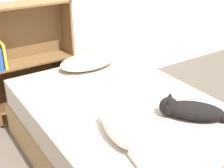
{
  "coord_description": "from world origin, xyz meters",
  "views": [
    {
      "loc": [
        -1.2,
        -1.69,
        1.71
      ],
      "look_at": [
        0.0,
        0.14,
        0.63
      ],
      "focal_mm": 50.0,
      "sensor_mm": 36.0,
      "label": 1
    }
  ],
  "objects_px": {
    "bed": "(121,132)",
    "cat_light": "(118,128)",
    "bookshelf": "(27,59)",
    "pillow": "(88,61)",
    "cat_dark": "(191,110)"
  },
  "relations": [
    {
      "from": "cat_dark",
      "to": "bed",
      "type": "bearing_deg",
      "value": -9.71
    },
    {
      "from": "cat_light",
      "to": "pillow",
      "type": "bearing_deg",
      "value": -9.92
    },
    {
      "from": "cat_light",
      "to": "cat_dark",
      "type": "relative_size",
      "value": 1.18
    },
    {
      "from": "pillow",
      "to": "cat_light",
      "type": "height_order",
      "value": "cat_light"
    },
    {
      "from": "bookshelf",
      "to": "pillow",
      "type": "bearing_deg",
      "value": -44.37
    },
    {
      "from": "bookshelf",
      "to": "bed",
      "type": "bearing_deg",
      "value": -74.3
    },
    {
      "from": "pillow",
      "to": "bookshelf",
      "type": "height_order",
      "value": "bookshelf"
    },
    {
      "from": "bed",
      "to": "bookshelf",
      "type": "bearing_deg",
      "value": 105.7
    },
    {
      "from": "cat_dark",
      "to": "bookshelf",
      "type": "height_order",
      "value": "bookshelf"
    },
    {
      "from": "bookshelf",
      "to": "cat_light",
      "type": "bearing_deg",
      "value": -88.21
    },
    {
      "from": "bed",
      "to": "cat_dark",
      "type": "bearing_deg",
      "value": -57.74
    },
    {
      "from": "pillow",
      "to": "bookshelf",
      "type": "bearing_deg",
      "value": 135.63
    },
    {
      "from": "pillow",
      "to": "cat_light",
      "type": "xyz_separation_m",
      "value": [
        -0.39,
        -1.09,
        0.01
      ]
    },
    {
      "from": "bed",
      "to": "pillow",
      "type": "bearing_deg",
      "value": 81.06
    },
    {
      "from": "bed",
      "to": "cat_light",
      "type": "distance_m",
      "value": 0.57
    }
  ]
}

